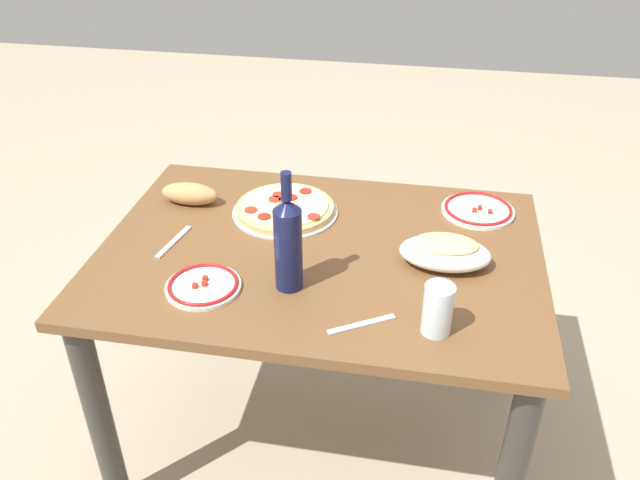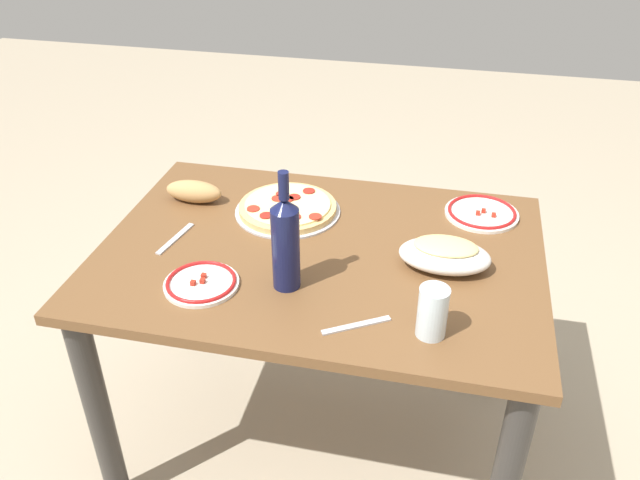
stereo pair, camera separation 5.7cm
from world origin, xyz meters
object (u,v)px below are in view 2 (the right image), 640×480
Objects in this scene: water_glass at (432,312)px; bread_loaf at (194,191)px; side_plate_far at (201,283)px; baked_pasta_dish at (445,254)px; wine_bottle at (285,242)px; side_plate_near at (482,213)px; dining_table at (320,287)px; pepperoni_pizza at (288,208)px.

bread_loaf is at bearing 148.41° from water_glass.
water_glass is at bearing -5.83° from side_plate_far.
baked_pasta_dish is 0.43m from wine_bottle.
wine_bottle is 0.68m from side_plate_near.
water_glass is at bearing -41.71° from dining_table.
dining_table is at bearing -51.80° from pepperoni_pizza.
baked_pasta_dish is 1.35× the size of bread_loaf.
side_plate_near is at bearing 72.23° from baked_pasta_dish.
wine_bottle is 0.25m from side_plate_far.
side_plate_near is 1.14× the size of side_plate_far.
water_glass is (0.32, -0.29, 0.19)m from dining_table.
pepperoni_pizza is at bearing 128.20° from dining_table.
side_plate_near is at bearing 44.14° from wine_bottle.
wine_bottle is 1.67× the size of side_plate_far.
baked_pasta_dish is 0.75× the size of wine_bottle.
baked_pasta_dish is 1.89× the size of water_glass.
baked_pasta_dish is 0.63m from side_plate_far.
water_glass reaches higher than dining_table.
pepperoni_pizza reaches higher than side_plate_far.
side_plate_near is (0.57, 0.11, -0.01)m from pepperoni_pizza.
pepperoni_pizza is 0.51m from baked_pasta_dish.
water_glass is (0.46, -0.46, 0.05)m from pepperoni_pizza.
water_glass is 0.66× the size of side_plate_far.
side_plate_near is (0.48, 0.46, -0.12)m from wine_bottle.
wine_bottle is at bearing -135.86° from side_plate_near.
side_plate_far is (-0.21, -0.05, -0.12)m from wine_bottle.
dining_table is at bearing -22.35° from bread_loaf.
baked_pasta_dish is at bearing 23.62° from wine_bottle.
water_glass is 0.59m from side_plate_far.
side_plate_near is at bearing 6.89° from bread_loaf.
water_glass reaches higher than side_plate_near.
wine_bottle is (0.09, -0.35, 0.12)m from pepperoni_pizza.
dining_table is 0.47m from water_glass.
bread_loaf reaches higher than side_plate_far.
baked_pasta_dish reaches higher than pepperoni_pizza.
bread_loaf is at bearing 137.51° from wine_bottle.
pepperoni_pizza is 1.45× the size of side_plate_near.
side_plate_near is 0.88m from bread_loaf.
bread_loaf is (-0.77, 0.19, -0.01)m from baked_pasta_dish.
pepperoni_pizza is at bearing 158.46° from baked_pasta_dish.
baked_pasta_dish is at bearing -107.77° from side_plate_near.
baked_pasta_dish reaches higher than dining_table.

